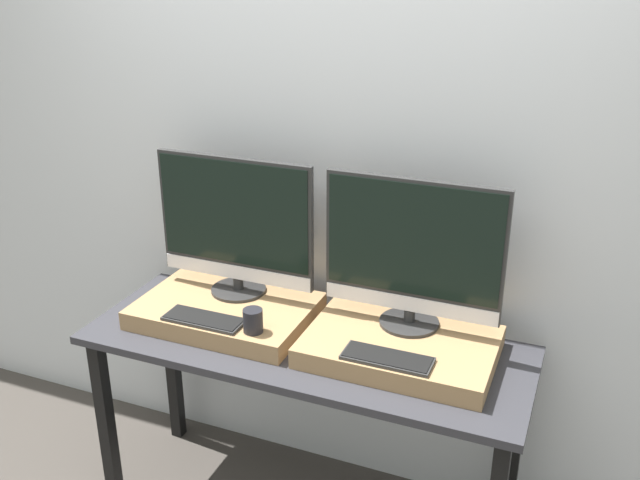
{
  "coord_description": "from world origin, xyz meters",
  "views": [
    {
      "loc": [
        0.9,
        -1.75,
        2.12
      ],
      "look_at": [
        0.0,
        0.44,
        1.14
      ],
      "focal_mm": 40.0,
      "sensor_mm": 36.0,
      "label": 1
    }
  ],
  "objects_px": {
    "monitor_left": "(235,225)",
    "keyboard_left": "(204,319)",
    "mug": "(253,321)",
    "monitor_right": "(413,253)",
    "keyboard_right": "(387,358)"
  },
  "relations": [
    {
      "from": "keyboard_right",
      "to": "mug",
      "type": "bearing_deg",
      "value": 180.0
    },
    {
      "from": "keyboard_left",
      "to": "monitor_left",
      "type": "bearing_deg",
      "value": 90.0
    },
    {
      "from": "monitor_right",
      "to": "keyboard_right",
      "type": "bearing_deg",
      "value": -90.0
    },
    {
      "from": "monitor_left",
      "to": "monitor_right",
      "type": "bearing_deg",
      "value": 0.0
    },
    {
      "from": "keyboard_left",
      "to": "keyboard_right",
      "type": "height_order",
      "value": "same"
    },
    {
      "from": "mug",
      "to": "monitor_right",
      "type": "relative_size",
      "value": 0.14
    },
    {
      "from": "monitor_left",
      "to": "keyboard_right",
      "type": "bearing_deg",
      "value": -20.61
    },
    {
      "from": "mug",
      "to": "monitor_left",
      "type": "bearing_deg",
      "value": 127.49
    },
    {
      "from": "monitor_left",
      "to": "keyboard_left",
      "type": "relative_size",
      "value": 2.12
    },
    {
      "from": "monitor_right",
      "to": "keyboard_right",
      "type": "distance_m",
      "value": 0.38
    },
    {
      "from": "mug",
      "to": "monitor_right",
      "type": "xyz_separation_m",
      "value": [
        0.49,
        0.26,
        0.24
      ]
    },
    {
      "from": "keyboard_left",
      "to": "monitor_right",
      "type": "relative_size",
      "value": 0.47
    },
    {
      "from": "monitor_left",
      "to": "keyboard_left",
      "type": "bearing_deg",
      "value": -90.0
    },
    {
      "from": "monitor_left",
      "to": "mug",
      "type": "height_order",
      "value": "monitor_left"
    },
    {
      "from": "mug",
      "to": "keyboard_left",
      "type": "bearing_deg",
      "value": 180.0
    }
  ]
}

